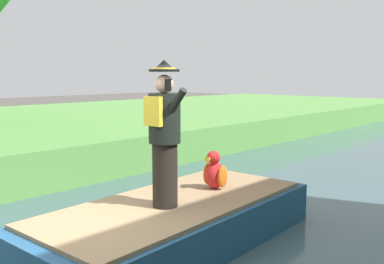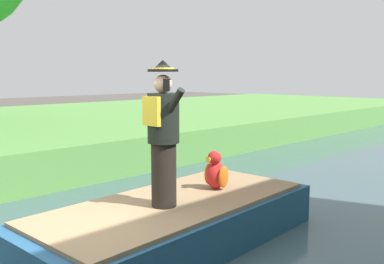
# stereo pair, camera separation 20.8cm
# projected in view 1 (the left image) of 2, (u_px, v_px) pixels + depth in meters

# --- Properties ---
(boat) EXTENTS (2.00, 4.28, 0.61)m
(boat) POSITION_uv_depth(u_px,v_px,m) (175.00, 222.00, 5.79)
(boat) COLOR #23517A
(boat) RESTS_ON canal_water
(person_pirate) EXTENTS (0.61, 0.42, 1.85)m
(person_pirate) POSITION_uv_depth(u_px,v_px,m) (165.00, 135.00, 5.37)
(person_pirate) COLOR black
(person_pirate) RESTS_ON boat
(parrot_plush) EXTENTS (0.36, 0.35, 0.57)m
(parrot_plush) POSITION_uv_depth(u_px,v_px,m) (215.00, 172.00, 6.31)
(parrot_plush) COLOR red
(parrot_plush) RESTS_ON boat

